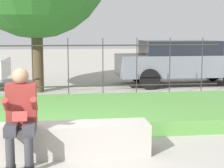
% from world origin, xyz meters
% --- Properties ---
extents(ground_plane, '(60.00, 60.00, 0.00)m').
position_xyz_m(ground_plane, '(0.00, 0.00, 0.00)').
color(ground_plane, '#A8A399').
extents(stone_bench, '(2.35, 0.49, 0.44)m').
position_xyz_m(stone_bench, '(0.28, 0.00, 0.20)').
color(stone_bench, '#ADA89E').
rests_on(stone_bench, ground_plane).
extents(person_seated_reader, '(0.42, 0.73, 1.24)m').
position_xyz_m(person_seated_reader, '(-0.26, -0.28, 0.67)').
color(person_seated_reader, black).
rests_on(person_seated_reader, ground_plane).
extents(grass_berm, '(10.79, 2.90, 0.25)m').
position_xyz_m(grass_berm, '(0.00, 2.15, 0.12)').
color(grass_berm, '#569342').
rests_on(grass_berm, ground_plane).
extents(iron_fence, '(8.79, 0.03, 1.52)m').
position_xyz_m(iron_fence, '(0.00, 4.40, 0.80)').
color(iron_fence, '#332D28').
rests_on(iron_fence, ground_plane).
extents(car_parked_right, '(4.21, 1.84, 1.40)m').
position_xyz_m(car_parked_right, '(4.09, 6.34, 0.75)').
color(car_parked_right, slate).
rests_on(car_parked_right, ground_plane).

